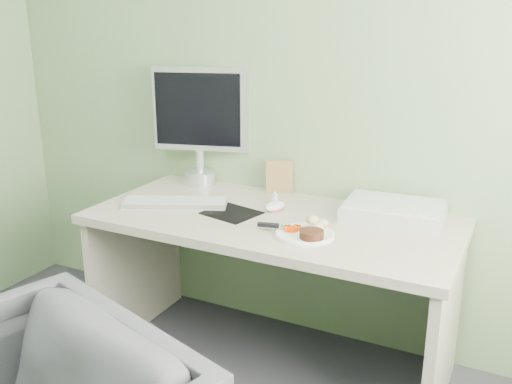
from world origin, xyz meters
The scene contains 14 objects.
wall_back centered at (0.00, 2.00, 1.35)m, with size 3.50×3.50×0.00m, color gray.
desk centered at (0.00, 1.62, 0.55)m, with size 1.60×0.75×0.73m.
plate centered at (0.21, 1.48, 0.74)m, with size 0.24×0.24×0.01m, color white.
steak centered at (0.25, 1.44, 0.76)m, with size 0.10×0.10×0.03m, color black.
potato_pile centered at (0.24, 1.53, 0.77)m, with size 0.10×0.07×0.05m, color tan.
carrot_heap centered at (0.16, 1.47, 0.76)m, with size 0.05×0.05×0.04m, color #F74705.
steak_knife centered at (0.09, 1.47, 0.75)m, with size 0.22×0.07×0.02m.
mousepad centered at (-0.18, 1.59, 0.73)m, with size 0.22×0.20×0.00m, color black.
keyboard centered at (-0.46, 1.56, 0.75)m, with size 0.47×0.14×0.02m, color white.
computer_mouse centered at (-0.03, 1.71, 0.75)m, with size 0.06×0.12×0.04m, color white.
photo_frame centered at (-0.12, 1.96, 0.81)m, with size 0.13×0.02×0.16m, color #8F6542.
eyedrop_bottle centered at (-0.06, 1.78, 0.76)m, with size 0.02×0.02×0.07m.
scanner centered at (0.48, 1.83, 0.76)m, with size 0.42×0.28×0.07m, color #B5B8BD.
monitor centered at (-0.55, 1.94, 1.07)m, with size 0.49×0.19×0.60m.
Camera 1 is at (0.98, -0.50, 1.57)m, focal length 40.00 mm.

